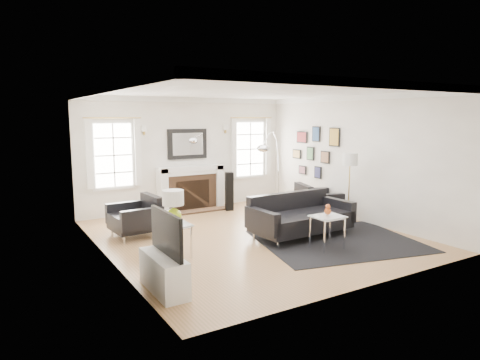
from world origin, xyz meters
TOP-DOWN VIEW (x-y plane):
  - floor at (0.00, 0.00)m, footprint 6.00×6.00m
  - back_wall at (0.00, 3.00)m, footprint 5.50×0.04m
  - front_wall at (0.00, -3.00)m, footprint 5.50×0.04m
  - left_wall at (-2.75, 0.00)m, footprint 0.04×6.00m
  - right_wall at (2.75, 0.00)m, footprint 0.04×6.00m
  - ceiling at (0.00, 0.00)m, footprint 5.50×6.00m
  - crown_molding at (0.00, 0.00)m, footprint 5.50×6.00m
  - fireplace at (0.00, 2.79)m, footprint 1.70×0.69m
  - mantel_mirror at (0.00, 2.95)m, footprint 1.05×0.07m
  - window_left at (-1.85, 2.95)m, footprint 1.24×0.15m
  - window_right at (1.85, 2.95)m, footprint 1.24×0.15m
  - gallery_wall at (2.72, 1.30)m, footprint 0.04×1.73m
  - tv_unit at (-2.44, -1.70)m, footprint 0.35×1.00m
  - area_rug at (1.19, -1.18)m, footprint 3.31×2.96m
  - sofa at (0.83, -0.48)m, footprint 2.10×1.03m
  - armchair_left at (-1.90, 1.15)m, footprint 0.93×1.02m
  - armchair_right at (2.14, 0.53)m, footprint 1.11×1.18m
  - coffee_table at (0.65, -0.27)m, footprint 1.00×1.00m
  - side_table_left at (-1.78, -0.43)m, footprint 0.51×0.51m
  - nesting_table at (0.70, -1.42)m, footprint 0.54×0.46m
  - gourd_lamp at (-1.78, -0.43)m, footprint 0.35×0.35m
  - orange_vase at (0.70, -1.42)m, footprint 0.12×0.12m
  - arc_floor_lamp at (1.60, 1.57)m, footprint 1.44×1.34m
  - stick_floor_lamp at (2.20, -0.43)m, footprint 0.32×0.32m
  - speaker_tower at (0.80, 2.25)m, footprint 0.24×0.24m

SIDE VIEW (x-z plane):
  - floor at x=0.00m, z-range 0.00..0.00m
  - area_rug at x=1.19m, z-range 0.00..0.01m
  - tv_unit at x=-2.44m, z-range -0.22..0.87m
  - armchair_left at x=-1.90m, z-range 0.04..0.68m
  - armchair_right at x=2.14m, z-range 0.04..0.69m
  - sofa at x=0.83m, z-range 0.03..0.70m
  - coffee_table at x=0.65m, z-range 0.19..0.63m
  - side_table_left at x=-1.78m, z-range 0.17..0.74m
  - nesting_table at x=0.70m, z-range 0.18..0.78m
  - speaker_tower at x=0.80m, z-range 0.00..0.96m
  - fireplace at x=0.00m, z-range -0.01..1.10m
  - orange_vase at x=0.70m, z-range 0.61..0.80m
  - gourd_lamp at x=-1.78m, z-range 0.61..1.17m
  - arc_floor_lamp at x=1.60m, z-range 0.08..2.13m
  - stick_floor_lamp at x=2.20m, z-range 0.57..2.14m
  - back_wall at x=0.00m, z-range 0.00..2.80m
  - front_wall at x=0.00m, z-range 0.00..2.80m
  - left_wall at x=-2.75m, z-range 0.00..2.80m
  - right_wall at x=2.75m, z-range 0.00..2.80m
  - window_left at x=-1.85m, z-range 0.65..2.27m
  - window_right at x=1.85m, z-range 0.65..2.27m
  - gallery_wall at x=2.72m, z-range 0.89..2.18m
  - mantel_mirror at x=0.00m, z-range 1.27..2.02m
  - crown_molding at x=0.00m, z-range 2.68..2.80m
  - ceiling at x=0.00m, z-range 2.79..2.81m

